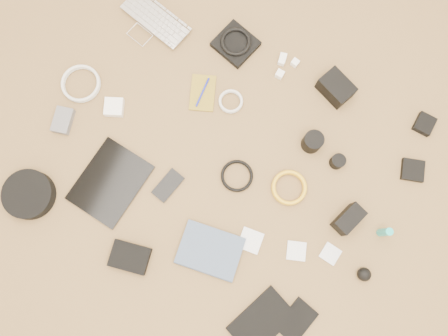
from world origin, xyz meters
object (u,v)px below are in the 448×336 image
at_px(laptop, 149,26).
at_px(phone, 168,185).
at_px(tablet, 110,182).
at_px(dslr_camera, 336,88).
at_px(headphone_case, 29,194).
at_px(paperback, 203,273).

relative_size(laptop, phone, 2.37).
distance_m(laptop, tablet, 0.64).
relative_size(dslr_camera, tablet, 0.46).
bearing_deg(phone, headphone_case, -136.43).
height_order(phone, headphone_case, headphone_case).
relative_size(tablet, paperback, 1.27).
xyz_separation_m(tablet, headphone_case, (-0.24, -0.17, 0.02)).
distance_m(dslr_camera, tablet, 0.93).
distance_m(tablet, phone, 0.22).
bearing_deg(dslr_camera, phone, -101.03).
height_order(tablet, paperback, paperback).
bearing_deg(tablet, dslr_camera, 55.38).
bearing_deg(phone, dslr_camera, 69.73).
distance_m(dslr_camera, headphone_case, 1.22).
bearing_deg(phone, paperback, -27.90).
xyz_separation_m(laptop, paperback, (0.61, -0.77, -0.00)).
bearing_deg(phone, laptop, 137.51).
bearing_deg(dslr_camera, headphone_case, -111.67).
bearing_deg(headphone_case, paperback, 1.36).
xyz_separation_m(dslr_camera, paperback, (-0.16, -0.84, -0.03)).
relative_size(dslr_camera, headphone_case, 0.69).
relative_size(dslr_camera, paperback, 0.58).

